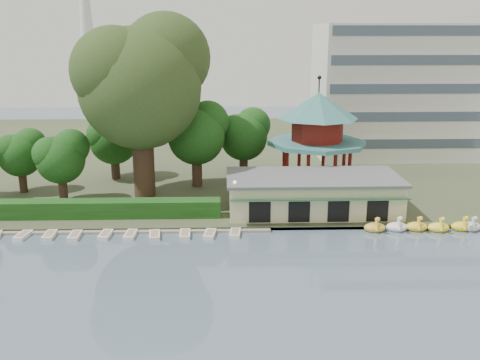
{
  "coord_description": "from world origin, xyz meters",
  "views": [
    {
      "loc": [
        0.52,
        -33.08,
        19.12
      ],
      "look_at": [
        2.0,
        18.0,
        5.0
      ],
      "focal_mm": 40.0,
      "sensor_mm": 36.0,
      "label": 1
    }
  ],
  "objects_px": {
    "pavilion": "(317,130)",
    "big_tree": "(142,79)",
    "dock": "(100,230)",
    "boathouse": "(313,193)"
  },
  "relations": [
    {
      "from": "pavilion",
      "to": "big_tree",
      "type": "height_order",
      "value": "big_tree"
    },
    {
      "from": "big_tree",
      "to": "dock",
      "type": "bearing_deg",
      "value": -106.13
    },
    {
      "from": "boathouse",
      "to": "pavilion",
      "type": "bearing_deg",
      "value": 78.72
    },
    {
      "from": "pavilion",
      "to": "big_tree",
      "type": "relative_size",
      "value": 0.64
    },
    {
      "from": "pavilion",
      "to": "dock",
      "type": "bearing_deg",
      "value": -148.34
    },
    {
      "from": "dock",
      "to": "pavilion",
      "type": "bearing_deg",
      "value": 31.66
    },
    {
      "from": "dock",
      "to": "pavilion",
      "type": "relative_size",
      "value": 2.52
    },
    {
      "from": "dock",
      "to": "boathouse",
      "type": "relative_size",
      "value": 1.83
    },
    {
      "from": "boathouse",
      "to": "pavilion",
      "type": "relative_size",
      "value": 1.38
    },
    {
      "from": "pavilion",
      "to": "big_tree",
      "type": "xyz_separation_m",
      "value": [
        -20.81,
        -3.78,
        6.65
      ]
    }
  ]
}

